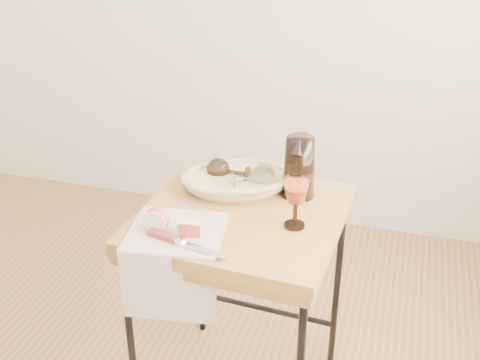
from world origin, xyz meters
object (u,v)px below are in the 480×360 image
(pitcher, at_px, (299,167))
(wine_goblet, at_px, (296,203))
(apple_half, at_px, (157,219))
(tea_towel, at_px, (177,231))
(bread_basket, at_px, (238,181))
(side_table, at_px, (242,310))
(goblet_lying_a, at_px, (230,172))
(goblet_lying_b, at_px, (250,179))
(table_knife, at_px, (183,242))

(pitcher, distance_m, wine_goblet, 0.20)
(pitcher, height_order, apple_half, pitcher)
(tea_towel, xyz_separation_m, bread_basket, (0.09, 0.31, 0.02))
(side_table, relative_size, apple_half, 10.00)
(side_table, relative_size, pitcher, 3.17)
(goblet_lying_a, relative_size, goblet_lying_b, 0.95)
(bread_basket, xyz_separation_m, table_knife, (-0.05, -0.38, -0.01))
(goblet_lying_a, distance_m, apple_half, 0.36)
(tea_towel, relative_size, goblet_lying_a, 2.15)
(side_table, height_order, tea_towel, tea_towel)
(goblet_lying_b, distance_m, wine_goblet, 0.25)
(goblet_lying_b, bearing_deg, side_table, -119.69)
(wine_goblet, bearing_deg, side_table, 167.23)
(bread_basket, xyz_separation_m, apple_half, (-0.15, -0.32, 0.02))
(goblet_lying_b, distance_m, table_knife, 0.37)
(pitcher, bearing_deg, tea_towel, -129.52)
(tea_towel, xyz_separation_m, wine_goblet, (0.32, 0.13, 0.08))
(goblet_lying_a, xyz_separation_m, apple_half, (-0.12, -0.34, -0.01))
(goblet_lying_b, bearing_deg, bread_basket, 125.00)
(tea_towel, xyz_separation_m, goblet_lying_a, (0.06, 0.33, 0.05))
(side_table, relative_size, goblet_lying_a, 6.00)
(tea_towel, height_order, bread_basket, bread_basket)
(side_table, distance_m, bread_basket, 0.44)
(side_table, distance_m, table_knife, 0.48)
(bread_basket, relative_size, wine_goblet, 2.09)
(goblet_lying_b, xyz_separation_m, wine_goblet, (0.18, -0.16, 0.03))
(tea_towel, distance_m, table_knife, 0.08)
(goblet_lying_b, relative_size, pitcher, 0.55)
(tea_towel, height_order, apple_half, apple_half)
(goblet_lying_a, height_order, table_knife, goblet_lying_a)
(bread_basket, height_order, apple_half, apple_half)
(pitcher, relative_size, apple_half, 3.16)
(side_table, height_order, apple_half, apple_half)
(side_table, xyz_separation_m, wine_goblet, (0.18, -0.04, 0.47))
(bread_basket, bearing_deg, goblet_lying_a, 129.20)
(bread_basket, bearing_deg, pitcher, -20.88)
(goblet_lying_a, distance_m, wine_goblet, 0.33)
(goblet_lying_a, relative_size, table_knife, 0.50)
(tea_towel, relative_size, wine_goblet, 1.74)
(bread_basket, bearing_deg, table_knife, -121.17)
(goblet_lying_b, bearing_deg, apple_half, -156.27)
(apple_half, bearing_deg, pitcher, 44.13)
(tea_towel, bearing_deg, wine_goblet, 13.78)
(goblet_lying_b, bearing_deg, tea_towel, -148.82)
(goblet_lying_a, bearing_deg, side_table, 123.41)
(wine_goblet, xyz_separation_m, apple_half, (-0.38, -0.14, -0.04))
(apple_half, bearing_deg, goblet_lying_a, 71.07)
(goblet_lying_a, height_order, goblet_lying_b, goblet_lying_b)
(table_knife, bearing_deg, goblet_lying_a, 101.00)
(goblet_lying_b, height_order, pitcher, pitcher)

